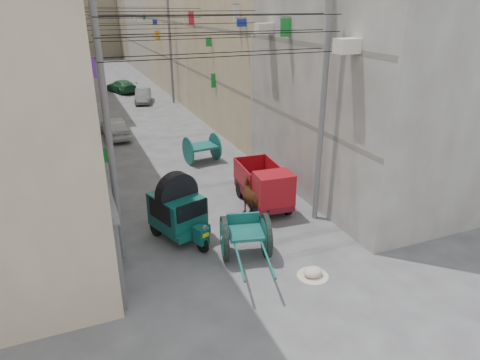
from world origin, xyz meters
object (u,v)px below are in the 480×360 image
second_cart (202,148)px  distant_car_white (115,127)px  horse (257,199)px  auto_rickshaw (178,209)px  mini_truck (266,189)px  tonga_cart (245,236)px  distant_car_green (122,86)px  feed_sack (313,272)px  distant_car_grey (143,96)px

second_cart → distant_car_white: 7.10m
horse → auto_rickshaw: bearing=-10.5°
mini_truck → distant_car_white: (-4.23, 12.37, -0.23)m
tonga_cart → distant_car_white: 15.39m
distant_car_white → distant_car_green: size_ratio=0.96×
horse → distant_car_white: horse is taller
feed_sack → distant_car_white: size_ratio=0.16×
mini_truck → distant_car_green: size_ratio=0.85×
distant_car_white → distant_car_grey: bearing=-111.5°
auto_rickshaw → distant_car_green: auto_rickshaw is taller
mini_truck → distant_car_green: mini_truck is taller
mini_truck → distant_car_grey: mini_truck is taller
mini_truck → horse: mini_truck is taller
feed_sack → distant_car_green: (-1.25, 31.27, 0.41)m
second_cart → distant_car_white: size_ratio=0.47×
feed_sack → distant_car_green: 31.30m
tonga_cart → mini_truck: size_ratio=1.03×
feed_sack → second_cart: bearing=90.2°
distant_car_green → auto_rickshaw: bearing=68.7°
mini_truck → distant_car_grey: (-0.87, 21.56, -0.31)m
horse → distant_car_white: size_ratio=0.45×
second_cart → distant_car_white: (-3.55, 6.15, -0.12)m
distant_car_white → distant_car_green: (2.34, 14.27, -0.07)m
horse → distant_car_grey: 21.93m
mini_truck → feed_sack: (-0.64, -4.64, -0.71)m
mini_truck → distant_car_white: size_ratio=0.89×
tonga_cart → second_cart: (1.42, 9.09, 0.00)m
auto_rickshaw → distant_car_green: bearing=66.7°
tonga_cart → mini_truck: (2.10, 2.87, 0.11)m
distant_car_white → tonga_cart: bearing=96.6°
second_cart → horse: horse is taller
second_cart → distant_car_grey: size_ratio=0.52×
auto_rickshaw → distant_car_grey: auto_rickshaw is taller
mini_truck → distant_car_white: mini_truck is taller
mini_truck → distant_car_grey: bearing=96.2°
auto_rickshaw → mini_truck: 3.85m
second_cart → distant_car_grey: bearing=83.7°
auto_rickshaw → horse: bearing=-11.1°
second_cart → distant_car_grey: (-0.19, 15.35, -0.20)m
mini_truck → distant_car_grey: 21.58m
tonga_cart → feed_sack: tonga_cart is taller
second_cart → distant_car_green: bearing=86.4°
feed_sack → distant_car_green: size_ratio=0.15×
second_cart → feed_sack: 10.87m
feed_sack → distant_car_grey: bearing=90.5°
tonga_cart → distant_car_green: tonga_cart is taller
tonga_cart → auto_rickshaw: bearing=142.5°
tonga_cart → second_cart: tonga_cart is taller
horse → distant_car_green: bearing=-106.0°
auto_rickshaw → feed_sack: (3.11, -3.81, -0.94)m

